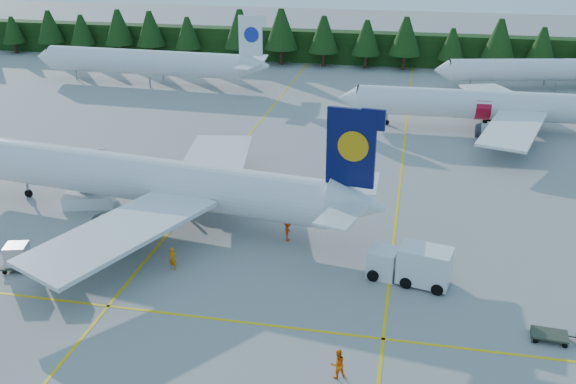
% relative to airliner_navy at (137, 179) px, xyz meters
% --- Properties ---
extents(ground, '(320.00, 320.00, 0.00)m').
position_rel_airliner_navy_xyz_m(ground, '(18.00, -9.15, -3.73)').
color(ground, gray).
rests_on(ground, ground).
extents(taxi_stripe_a, '(0.25, 120.00, 0.01)m').
position_rel_airliner_navy_xyz_m(taxi_stripe_a, '(4.00, 10.85, -3.72)').
color(taxi_stripe_a, yellow).
rests_on(taxi_stripe_a, ground).
extents(taxi_stripe_b, '(0.25, 120.00, 0.01)m').
position_rel_airliner_navy_xyz_m(taxi_stripe_b, '(24.00, 10.85, -3.72)').
color(taxi_stripe_b, yellow).
rests_on(taxi_stripe_b, ground).
extents(taxi_stripe_cross, '(80.00, 0.25, 0.01)m').
position_rel_airliner_navy_xyz_m(taxi_stripe_cross, '(18.00, -15.15, -3.72)').
color(taxi_stripe_cross, yellow).
rests_on(taxi_stripe_cross, ground).
extents(treeline_hedge, '(220.00, 4.00, 6.00)m').
position_rel_airliner_navy_xyz_m(treeline_hedge, '(18.00, 72.85, -0.73)').
color(treeline_hedge, black).
rests_on(treeline_hedge, ground).
extents(airliner_navy, '(42.50, 34.76, 12.39)m').
position_rel_airliner_navy_xyz_m(airliner_navy, '(0.00, 0.00, 0.00)').
color(airliner_navy, white).
rests_on(airliner_navy, ground).
extents(airliner_red, '(38.46, 31.65, 11.18)m').
position_rel_airliner_navy_xyz_m(airliner_red, '(33.04, 33.95, -0.36)').
color(airliner_red, white).
rests_on(airliner_red, ground).
extents(airliner_far_left, '(41.01, 5.53, 11.92)m').
position_rel_airliner_navy_xyz_m(airliner_far_left, '(-21.53, 49.47, 0.01)').
color(airliner_far_left, white).
rests_on(airliner_far_left, ground).
extents(airliner_far_right, '(35.17, 10.47, 10.36)m').
position_rel_airliner_navy_xyz_m(airliner_far_right, '(43.81, 58.57, -0.48)').
color(airliner_far_right, white).
rests_on(airliner_far_right, ground).
extents(airstairs, '(5.26, 7.14, 4.29)m').
position_rel_airliner_navy_xyz_m(airstairs, '(-5.86, 1.36, -2.79)').
color(airstairs, white).
rests_on(airstairs, ground).
extents(service_truck, '(6.67, 3.59, 3.05)m').
position_rel_airliner_navy_xyz_m(service_truck, '(25.44, -7.16, -2.21)').
color(service_truck, silver).
rests_on(service_truck, ground).
extents(uld_pair, '(5.83, 2.65, 1.83)m').
position_rel_airliner_navy_xyz_m(uld_pair, '(-3.91, -11.43, -2.49)').
color(uld_pair, '#363B2B').
rests_on(uld_pair, ground).
extents(crew_a, '(0.80, 0.62, 1.96)m').
position_rel_airliner_navy_xyz_m(crew_a, '(6.77, -9.16, -2.75)').
color(crew_a, orange).
rests_on(crew_a, ground).
extents(crew_b, '(1.21, 1.13, 1.99)m').
position_rel_airliner_navy_xyz_m(crew_b, '(21.45, -19.61, -2.73)').
color(crew_b, '#FF6505').
rests_on(crew_b, ground).
extents(crew_c, '(0.55, 0.79, 1.87)m').
position_rel_airliner_navy_xyz_m(crew_c, '(14.85, -2.41, -2.79)').
color(crew_c, red).
rests_on(crew_c, ground).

